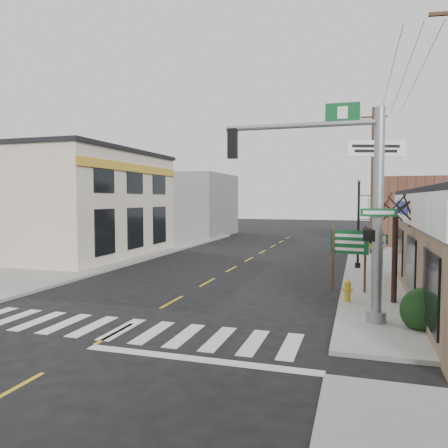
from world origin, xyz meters
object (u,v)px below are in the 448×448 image
(traffic_signal_pole, at_px, (351,192))
(dance_center_sign, at_px, (376,168))
(bare_tree, at_px, (396,199))
(guide_sign, at_px, (349,249))
(utility_pole_far, at_px, (373,179))
(fire_hydrant, at_px, (347,290))
(lamp_post, at_px, (360,215))

(traffic_signal_pole, height_order, dance_center_sign, dance_center_sign)
(traffic_signal_pole, relative_size, bare_tree, 1.40)
(dance_center_sign, xyz_separation_m, bare_tree, (0.38, -10.19, -1.80))
(guide_sign, relative_size, utility_pole_far, 0.27)
(traffic_signal_pole, relative_size, utility_pole_far, 0.67)
(traffic_signal_pole, distance_m, dance_center_sign, 13.16)
(dance_center_sign, height_order, utility_pole_far, utility_pole_far)
(guide_sign, relative_size, bare_tree, 0.56)
(traffic_signal_pole, bearing_deg, utility_pole_far, 85.75)
(bare_tree, bearing_deg, fire_hydrant, -167.72)
(traffic_signal_pole, relative_size, guide_sign, 2.49)
(guide_sign, bearing_deg, utility_pole_far, 95.54)
(traffic_signal_pole, distance_m, lamp_post, 10.74)
(traffic_signal_pole, height_order, bare_tree, traffic_signal_pole)
(bare_tree, height_order, utility_pole_far, utility_pole_far)
(guide_sign, height_order, utility_pole_far, utility_pole_far)
(bare_tree, distance_m, utility_pole_far, 14.73)
(traffic_signal_pole, xyz_separation_m, bare_tree, (1.49, 2.82, -0.22))
(traffic_signal_pole, xyz_separation_m, dance_center_sign, (1.11, 13.02, 1.58))
(traffic_signal_pole, height_order, utility_pole_far, utility_pole_far)
(guide_sign, bearing_deg, dance_center_sign, 92.76)
(bare_tree, bearing_deg, dance_center_sign, 92.15)
(lamp_post, relative_size, bare_tree, 1.03)
(guide_sign, bearing_deg, fire_hydrant, -79.26)
(dance_center_sign, distance_m, bare_tree, 10.36)
(traffic_signal_pole, distance_m, bare_tree, 3.20)
(traffic_signal_pole, bearing_deg, lamp_post, 87.82)
(guide_sign, xyz_separation_m, utility_pole_far, (1.20, 13.19, 3.33))
(lamp_post, height_order, utility_pole_far, utility_pole_far)
(fire_hydrant, xyz_separation_m, bare_tree, (1.61, 0.35, 3.30))
(guide_sign, height_order, dance_center_sign, dance_center_sign)
(dance_center_sign, bearing_deg, utility_pole_far, 69.51)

